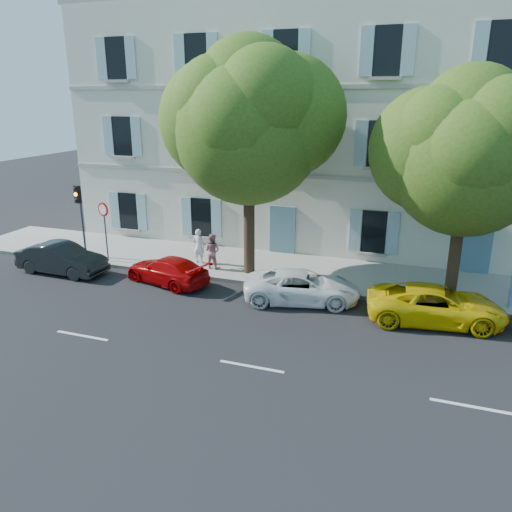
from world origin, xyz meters
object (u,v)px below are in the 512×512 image
at_px(car_yellow_supercar, 436,305).
at_px(traffic_light, 79,206).
at_px(car_red_coupe, 167,270).
at_px(tree_right, 467,161).
at_px(pedestrian_b, 212,251).
at_px(car_white_coupe, 302,287).
at_px(tree_left, 249,130).
at_px(road_sign, 104,219).
at_px(car_dark_sedan, 62,259).
at_px(pedestrian_a, 199,246).

height_order(car_yellow_supercar, traffic_light, traffic_light).
height_order(car_red_coupe, tree_right, tree_right).
xyz_separation_m(traffic_light, pedestrian_b, (6.58, 0.50, -1.71)).
relative_size(car_white_coupe, tree_left, 0.47).
height_order(tree_right, traffic_light, tree_right).
xyz_separation_m(car_yellow_supercar, traffic_light, (-16.17, 1.84, 2.01)).
bearing_deg(road_sign, pedestrian_b, 8.02).
bearing_deg(car_red_coupe, tree_right, 113.77).
xyz_separation_m(car_red_coupe, tree_left, (2.95, 2.07, 5.71)).
height_order(car_dark_sedan, road_sign, road_sign).
distance_m(car_white_coupe, road_sign, 10.02).
bearing_deg(car_dark_sedan, tree_left, -70.93).
bearing_deg(tree_left, traffic_light, -176.33).
distance_m(car_yellow_supercar, tree_right, 5.15).
distance_m(car_dark_sedan, pedestrian_b, 6.72).
relative_size(car_dark_sedan, tree_left, 0.43).
bearing_deg(traffic_light, car_dark_sedan, -80.27).
bearing_deg(pedestrian_a, tree_right, 177.55).
bearing_deg(tree_left, car_white_coupe, -35.98).
xyz_separation_m(car_red_coupe, car_white_coupe, (5.89, -0.06, 0.04)).
distance_m(car_yellow_supercar, road_sign, 14.85).
bearing_deg(road_sign, pedestrian_a, 16.16).
height_order(car_dark_sedan, pedestrian_b, pedestrian_b).
bearing_deg(road_sign, car_yellow_supercar, -6.29).
bearing_deg(pedestrian_b, car_red_coupe, 64.95).
relative_size(car_yellow_supercar, pedestrian_a, 2.91).
relative_size(car_dark_sedan, road_sign, 1.47).
distance_m(tree_left, traffic_light, 9.12).
distance_m(car_yellow_supercar, pedestrian_a, 10.86).
xyz_separation_m(car_yellow_supercar, road_sign, (-14.68, 1.62, 1.52)).
height_order(tree_left, tree_right, tree_left).
bearing_deg(car_red_coupe, traffic_light, -89.82).
height_order(car_white_coupe, tree_right, tree_right).
relative_size(car_white_coupe, car_yellow_supercar, 0.94).
relative_size(tree_left, traffic_light, 2.74).
height_order(car_red_coupe, pedestrian_a, pedestrian_a).
bearing_deg(pedestrian_a, car_white_coupe, 157.90).
bearing_deg(car_red_coupe, car_white_coupe, 105.43).
bearing_deg(car_yellow_supercar, car_dark_sedan, 82.48).
bearing_deg(road_sign, tree_left, 6.28).
height_order(traffic_light, pedestrian_a, traffic_light).
relative_size(car_yellow_supercar, tree_left, 0.50).
distance_m(car_white_coupe, tree_right, 7.41).
distance_m(car_white_coupe, tree_left, 6.73).
bearing_deg(road_sign, car_white_coupe, -8.01).
distance_m(car_dark_sedan, tree_left, 10.09).
bearing_deg(tree_left, car_red_coupe, -144.98).
bearing_deg(car_dark_sedan, traffic_light, 11.37).
bearing_deg(car_red_coupe, road_sign, -92.55).
bearing_deg(tree_right, car_red_coupe, -172.27).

